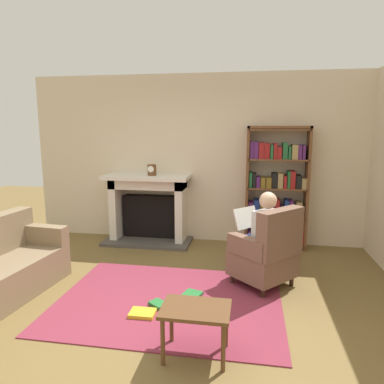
{
  "coord_description": "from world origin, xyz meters",
  "views": [
    {
      "loc": [
        0.84,
        -3.17,
        1.86
      ],
      "look_at": [
        0.1,
        1.2,
        1.05
      ],
      "focal_mm": 33.06,
      "sensor_mm": 36.0,
      "label": 1
    }
  ],
  "objects_px": {
    "mantel_clock": "(152,170)",
    "bookshelf": "(276,189)",
    "armchair_reading": "(267,252)",
    "seated_reader": "(260,234)",
    "side_table": "(196,315)",
    "fireplace": "(149,206)"
  },
  "relations": [
    {
      "from": "mantel_clock",
      "to": "bookshelf",
      "type": "height_order",
      "value": "bookshelf"
    },
    {
      "from": "mantel_clock",
      "to": "armchair_reading",
      "type": "distance_m",
      "value": 2.35
    },
    {
      "from": "bookshelf",
      "to": "seated_reader",
      "type": "bearing_deg",
      "value": -100.56
    },
    {
      "from": "mantel_clock",
      "to": "bookshelf",
      "type": "bearing_deg",
      "value": 4.0
    },
    {
      "from": "seated_reader",
      "to": "side_table",
      "type": "relative_size",
      "value": 2.04
    },
    {
      "from": "mantel_clock",
      "to": "bookshelf",
      "type": "xyz_separation_m",
      "value": [
        1.94,
        0.14,
        -0.28
      ]
    },
    {
      "from": "fireplace",
      "to": "seated_reader",
      "type": "relative_size",
      "value": 1.24
    },
    {
      "from": "mantel_clock",
      "to": "armchair_reading",
      "type": "height_order",
      "value": "mantel_clock"
    },
    {
      "from": "armchair_reading",
      "to": "seated_reader",
      "type": "relative_size",
      "value": 0.85
    },
    {
      "from": "bookshelf",
      "to": "seated_reader",
      "type": "distance_m",
      "value": 1.46
    },
    {
      "from": "seated_reader",
      "to": "side_table",
      "type": "xyz_separation_m",
      "value": [
        -0.54,
        -1.5,
        -0.26
      ]
    },
    {
      "from": "fireplace",
      "to": "seated_reader",
      "type": "xyz_separation_m",
      "value": [
        1.77,
        -1.36,
        0.03
      ]
    },
    {
      "from": "fireplace",
      "to": "armchair_reading",
      "type": "xyz_separation_m",
      "value": [
        1.85,
        -1.44,
        -0.16
      ]
    },
    {
      "from": "seated_reader",
      "to": "bookshelf",
      "type": "bearing_deg",
      "value": -148.13
    },
    {
      "from": "bookshelf",
      "to": "fireplace",
      "type": "bearing_deg",
      "value": -179.01
    },
    {
      "from": "bookshelf",
      "to": "side_table",
      "type": "bearing_deg",
      "value": -105.35
    },
    {
      "from": "bookshelf",
      "to": "armchair_reading",
      "type": "xyz_separation_m",
      "value": [
        -0.17,
        -1.48,
        -0.5
      ]
    },
    {
      "from": "fireplace",
      "to": "mantel_clock",
      "type": "distance_m",
      "value": 0.63
    },
    {
      "from": "bookshelf",
      "to": "mantel_clock",
      "type": "bearing_deg",
      "value": -176.0
    },
    {
      "from": "side_table",
      "to": "fireplace",
      "type": "bearing_deg",
      "value": 113.28
    },
    {
      "from": "fireplace",
      "to": "mantel_clock",
      "type": "relative_size",
      "value": 8.1
    },
    {
      "from": "mantel_clock",
      "to": "side_table",
      "type": "height_order",
      "value": "mantel_clock"
    }
  ]
}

